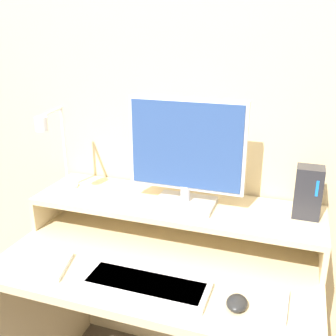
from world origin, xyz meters
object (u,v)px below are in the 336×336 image
at_px(remote_secondary, 282,306).
at_px(remote_control, 61,267).
at_px(monitor, 186,153).
at_px(router_dock, 308,192).
at_px(keyboard, 145,284).
at_px(desk_lamp, 56,148).
at_px(mouse, 237,303).

bearing_deg(remote_secondary, remote_control, -177.03).
distance_m(monitor, remote_control, 0.59).
relative_size(monitor, remote_secondary, 2.96).
xyz_separation_m(router_dock, keyboard, (-0.46, -0.39, -0.22)).
xyz_separation_m(keyboard, remote_control, (-0.31, 0.00, -0.00)).
bearing_deg(remote_secondary, router_dock, 82.95).
xyz_separation_m(desk_lamp, remote_control, (0.17, -0.27, -0.33)).
distance_m(keyboard, mouse, 0.29).
relative_size(monitor, mouse, 5.51).
height_order(desk_lamp, remote_secondary, desk_lamp).
xyz_separation_m(router_dock, mouse, (-0.17, -0.39, -0.22)).
relative_size(monitor, desk_lamp, 1.26).
distance_m(desk_lamp, remote_secondary, 0.98).
height_order(monitor, router_dock, monitor).
relative_size(monitor, router_dock, 2.33).
relative_size(desk_lamp, remote_secondary, 2.36).
bearing_deg(desk_lamp, remote_secondary, -14.70).
relative_size(desk_lamp, mouse, 4.38).
bearing_deg(remote_control, remote_secondary, 2.97).
distance_m(desk_lamp, mouse, 0.87).
xyz_separation_m(monitor, desk_lamp, (-0.50, -0.07, -0.01)).
distance_m(monitor, remote_secondary, 0.60).
relative_size(router_dock, mouse, 2.36).
height_order(monitor, remote_secondary, monitor).
xyz_separation_m(router_dock, remote_control, (-0.77, -0.39, -0.22)).
xyz_separation_m(keyboard, mouse, (0.29, -0.00, 0.01)).
bearing_deg(remote_secondary, keyboard, -174.84).
bearing_deg(remote_control, desk_lamp, 121.52).
height_order(monitor, desk_lamp, monitor).
xyz_separation_m(monitor, keyboard, (-0.03, -0.34, -0.33)).
bearing_deg(keyboard, remote_control, 180.00).
xyz_separation_m(desk_lamp, keyboard, (0.47, -0.27, -0.33)).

